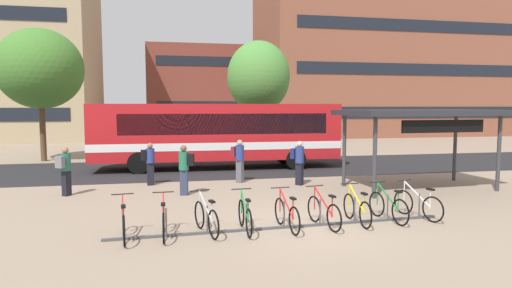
# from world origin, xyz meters

# --- Properties ---
(ground) EXTENTS (200.00, 200.00, 0.00)m
(ground) POSITION_xyz_m (0.00, 0.00, 0.00)
(ground) COLOR gray
(bus_lane_asphalt) EXTENTS (80.00, 7.20, 0.01)m
(bus_lane_asphalt) POSITION_xyz_m (0.00, 10.89, 0.00)
(bus_lane_asphalt) COLOR #232326
(bus_lane_asphalt) RESTS_ON ground
(city_bus) EXTENTS (12.07, 2.79, 3.20)m
(city_bus) POSITION_xyz_m (-1.17, 10.89, 1.78)
(city_bus) COLOR red
(city_bus) RESTS_ON ground
(bike_rack) EXTENTS (8.79, 0.51, 0.70)m
(bike_rack) POSITION_xyz_m (-0.62, -0.08, 0.09)
(bike_rack) COLOR #47474C
(bike_rack) RESTS_ON ground
(parked_bicycle_red_0) EXTENTS (0.52, 1.72, 0.99)m
(parked_bicycle_red_0) POSITION_xyz_m (-4.52, -0.25, 0.38)
(parked_bicycle_red_0) COLOR black
(parked_bicycle_red_0) RESTS_ON ground
(parked_bicycle_red_1) EXTENTS (0.52, 1.72, 0.99)m
(parked_bicycle_red_1) POSITION_xyz_m (-3.61, -0.20, 0.38)
(parked_bicycle_red_1) COLOR black
(parked_bicycle_red_1) RESTS_ON ground
(parked_bicycle_silver_2) EXTENTS (0.62, 1.68, 0.99)m
(parked_bicycle_silver_2) POSITION_xyz_m (-2.60, -0.15, 0.38)
(parked_bicycle_silver_2) COLOR black
(parked_bicycle_silver_2) RESTS_ON ground
(parked_bicycle_green_3) EXTENTS (0.52, 1.72, 0.99)m
(parked_bicycle_green_3) POSITION_xyz_m (-1.65, -0.18, 0.38)
(parked_bicycle_green_3) COLOR black
(parked_bicycle_green_3) RESTS_ON ground
(parked_bicycle_red_4) EXTENTS (0.52, 1.72, 0.99)m
(parked_bicycle_red_4) POSITION_xyz_m (-0.58, -0.20, 0.38)
(parked_bicycle_red_4) COLOR black
(parked_bicycle_red_4) RESTS_ON ground
(parked_bicycle_red_5) EXTENTS (0.52, 1.71, 0.99)m
(parked_bicycle_red_5) POSITION_xyz_m (0.41, -0.15, 0.38)
(parked_bicycle_red_5) COLOR black
(parked_bicycle_red_5) RESTS_ON ground
(parked_bicycle_yellow_6) EXTENTS (0.52, 1.72, 0.99)m
(parked_bicycle_yellow_6) POSITION_xyz_m (1.38, -0.02, 0.38)
(parked_bicycle_yellow_6) COLOR black
(parked_bicycle_yellow_6) RESTS_ON ground
(parked_bicycle_green_7) EXTENTS (0.52, 1.71, 0.99)m
(parked_bicycle_green_7) POSITION_xyz_m (2.32, 0.06, 0.38)
(parked_bicycle_green_7) COLOR black
(parked_bicycle_green_7) RESTS_ON ground
(parked_bicycle_white_8) EXTENTS (0.67, 1.66, 0.99)m
(parked_bicycle_white_8) POSITION_xyz_m (3.27, 0.16, 0.38)
(parked_bicycle_white_8) COLOR black
(parked_bicycle_white_8) RESTS_ON ground
(transit_shelter) EXTENTS (5.95, 3.38, 2.96)m
(transit_shelter) POSITION_xyz_m (5.73, 4.03, 2.76)
(transit_shelter) COLOR #38383D
(transit_shelter) RESTS_ON ground
(commuter_black_pack_0) EXTENTS (0.55, 0.38, 1.67)m
(commuter_black_pack_0) POSITION_xyz_m (-4.23, 6.75, 0.96)
(commuter_black_pack_0) COLOR black
(commuter_black_pack_0) RESTS_ON ground
(commuter_maroon_pack_1) EXTENTS (0.59, 0.58, 1.74)m
(commuter_maroon_pack_1) POSITION_xyz_m (-0.69, 6.65, 1.01)
(commuter_maroon_pack_1) COLOR #565660
(commuter_maroon_pack_1) RESTS_ON ground
(commuter_grey_pack_2) EXTENTS (0.53, 0.61, 1.70)m
(commuter_grey_pack_2) POSITION_xyz_m (-6.98, 5.24, 0.98)
(commuter_grey_pack_2) COLOR black
(commuter_grey_pack_2) RESTS_ON ground
(commuter_navy_pack_3) EXTENTS (0.57, 0.60, 1.74)m
(commuter_navy_pack_3) POSITION_xyz_m (1.52, 5.65, 1.00)
(commuter_navy_pack_3) COLOR black
(commuter_navy_pack_3) RESTS_ON ground
(commuter_black_pack_4) EXTENTS (0.57, 0.41, 1.75)m
(commuter_black_pack_4) POSITION_xyz_m (-2.94, 4.56, 1.01)
(commuter_black_pack_4) COLOR #2D3851
(commuter_black_pack_4) RESTS_ON ground
(street_tree_0) EXTENTS (4.62, 4.62, 7.37)m
(street_tree_0) POSITION_xyz_m (-10.41, 15.58, 5.14)
(street_tree_0) COLOR brown
(street_tree_0) RESTS_ON ground
(street_tree_1) EXTENTS (3.84, 3.84, 7.07)m
(street_tree_1) POSITION_xyz_m (1.98, 15.64, 4.87)
(street_tree_1) COLOR brown
(street_tree_1) RESTS_ON ground
(building_right_wing) EXTENTS (26.79, 12.79, 24.76)m
(building_right_wing) POSITION_xyz_m (19.79, 33.95, 12.38)
(building_right_wing) COLOR brown
(building_right_wing) RESTS_ON ground
(building_centre_block) EXTENTS (18.86, 11.28, 10.34)m
(building_centre_block) POSITION_xyz_m (3.47, 45.89, 5.17)
(building_centre_block) COLOR brown
(building_centre_block) RESTS_ON ground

